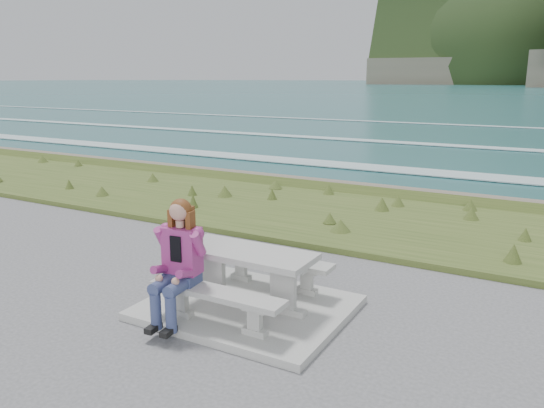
{
  "coord_description": "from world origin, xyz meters",
  "views": [
    {
      "loc": [
        3.49,
        -5.56,
        3.04
      ],
      "look_at": [
        -0.29,
        1.2,
        1.18
      ],
      "focal_mm": 35.0,
      "sensor_mm": 36.0,
      "label": 1
    }
  ],
  "objects_px": {
    "bench_landward": "(216,298)",
    "bench_seaward": "(273,263)",
    "picnic_table": "(247,262)",
    "seated_woman": "(176,278)"
  },
  "relations": [
    {
      "from": "picnic_table",
      "to": "bench_seaward",
      "type": "relative_size",
      "value": 1.0
    },
    {
      "from": "bench_landward",
      "to": "seated_woman",
      "type": "relative_size",
      "value": 1.19
    },
    {
      "from": "picnic_table",
      "to": "bench_landward",
      "type": "xyz_separation_m",
      "value": [
        0.0,
        -0.7,
        -0.23
      ]
    },
    {
      "from": "bench_landward",
      "to": "picnic_table",
      "type": "bearing_deg",
      "value": 90.0
    },
    {
      "from": "bench_seaward",
      "to": "bench_landward",
      "type": "bearing_deg",
      "value": -90.0
    },
    {
      "from": "bench_landward",
      "to": "bench_seaward",
      "type": "distance_m",
      "value": 1.4
    },
    {
      "from": "picnic_table",
      "to": "seated_woman",
      "type": "relative_size",
      "value": 1.19
    },
    {
      "from": "picnic_table",
      "to": "bench_landward",
      "type": "distance_m",
      "value": 0.74
    },
    {
      "from": "bench_seaward",
      "to": "seated_woman",
      "type": "bearing_deg",
      "value": -107.79
    },
    {
      "from": "bench_landward",
      "to": "bench_seaward",
      "type": "xyz_separation_m",
      "value": [
        0.0,
        1.4,
        0.0
      ]
    }
  ]
}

